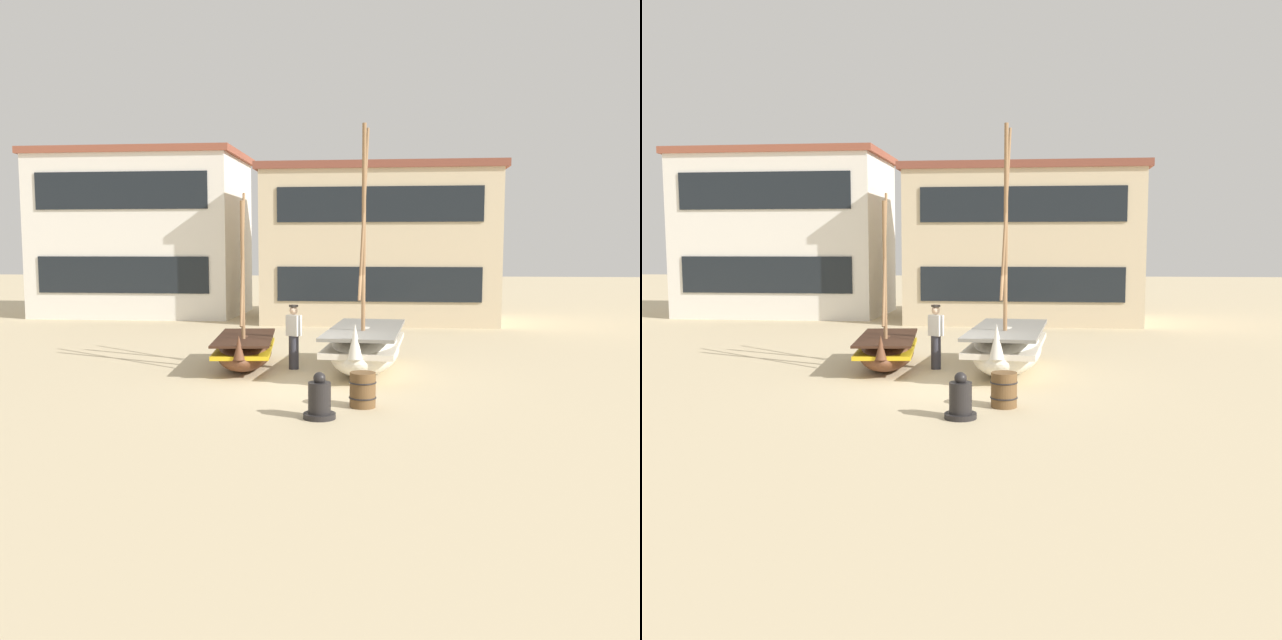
{
  "view_description": "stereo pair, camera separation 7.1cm",
  "coord_description": "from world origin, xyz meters",
  "views": [
    {
      "loc": [
        1.7,
        -15.62,
        3.18
      ],
      "look_at": [
        0.0,
        1.0,
        1.4
      ],
      "focal_mm": 38.58,
      "sensor_mm": 36.0,
      "label": 1
    },
    {
      "loc": [
        1.77,
        -15.61,
        3.18
      ],
      "look_at": [
        0.0,
        1.0,
        1.4
      ],
      "focal_mm": 38.58,
      "sensor_mm": 36.0,
      "label": 2
    }
  ],
  "objects": [
    {
      "name": "fisherman_by_hull",
      "position": [
        -0.79,
        1.95,
        0.83
      ],
      "size": [
        0.42,
        0.37,
        1.68
      ],
      "color": "#33333D",
      "rests_on": "ground"
    },
    {
      "name": "harbor_building_main",
      "position": [
        1.24,
        14.2,
        3.28
      ],
      "size": [
        9.94,
        5.65,
        6.54
      ],
      "color": "beige",
      "rests_on": "ground"
    },
    {
      "name": "fishing_boat_near_left",
      "position": [
        1.09,
        1.74,
        0.64
      ],
      "size": [
        2.07,
        4.7,
        6.16
      ],
      "color": "silver",
      "rests_on": "ground"
    },
    {
      "name": "ground_plane",
      "position": [
        0.0,
        0.0,
        0.0
      ],
      "size": [
        120.0,
        120.0,
        0.0
      ],
      "primitive_type": "plane",
      "color": "#CCB78E"
    },
    {
      "name": "wooden_barrel",
      "position": [
        1.18,
        -2.16,
        0.35
      ],
      "size": [
        0.56,
        0.56,
        0.7
      ],
      "color": "brown",
      "rests_on": "ground"
    },
    {
      "name": "fishing_boat_centre_large",
      "position": [
        -2.09,
        1.98,
        0.48
      ],
      "size": [
        1.89,
        3.8,
        4.58
      ],
      "color": "brown",
      "rests_on": "ground"
    },
    {
      "name": "harbor_building_annex",
      "position": [
        -9.81,
        15.87,
        3.76
      ],
      "size": [
        9.42,
        5.85,
        7.49
      ],
      "color": "white",
      "rests_on": "ground"
    },
    {
      "name": "capstan_winch",
      "position": [
        0.42,
        -3.15,
        0.34
      ],
      "size": [
        0.61,
        0.61,
        0.87
      ],
      "color": "black",
      "rests_on": "ground"
    }
  ]
}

